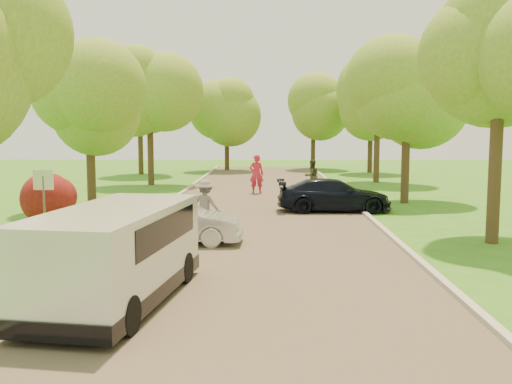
# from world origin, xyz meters

# --- Properties ---
(ground) EXTENTS (100.00, 100.00, 0.00)m
(ground) POSITION_xyz_m (0.00, 0.00, 0.00)
(ground) COLOR #35741B
(ground) RESTS_ON ground
(road) EXTENTS (8.00, 60.00, 0.01)m
(road) POSITION_xyz_m (0.00, 8.00, 0.01)
(road) COLOR #4C4438
(road) RESTS_ON ground
(curb_left) EXTENTS (0.18, 60.00, 0.12)m
(curb_left) POSITION_xyz_m (-4.05, 8.00, 0.06)
(curb_left) COLOR #B2AD9E
(curb_left) RESTS_ON ground
(curb_right) EXTENTS (0.18, 60.00, 0.12)m
(curb_right) POSITION_xyz_m (4.05, 8.00, 0.06)
(curb_right) COLOR #B2AD9E
(curb_right) RESTS_ON ground
(street_sign) EXTENTS (0.55, 0.06, 2.17)m
(street_sign) POSITION_xyz_m (-5.80, 4.00, 1.56)
(street_sign) COLOR #59595E
(street_sign) RESTS_ON ground
(red_shrub) EXTENTS (1.70, 1.70, 1.95)m
(red_shrub) POSITION_xyz_m (-6.30, 5.50, 1.10)
(red_shrub) COLOR #382619
(red_shrub) RESTS_ON ground
(tree_l_midb) EXTENTS (4.30, 4.20, 6.62)m
(tree_l_midb) POSITION_xyz_m (-6.81, 12.00, 4.59)
(tree_l_midb) COLOR #382619
(tree_l_midb) RESTS_ON ground
(tree_l_far) EXTENTS (4.92, 4.80, 7.79)m
(tree_l_far) POSITION_xyz_m (-6.39, 22.00, 5.47)
(tree_l_far) COLOR #382619
(tree_l_far) RESTS_ON ground
(tree_r_mida) EXTENTS (5.13, 5.00, 7.95)m
(tree_r_mida) POSITION_xyz_m (7.02, 5.00, 5.54)
(tree_r_mida) COLOR #382619
(tree_r_mida) RESTS_ON ground
(tree_r_midb) EXTENTS (4.51, 4.40, 7.01)m
(tree_r_midb) POSITION_xyz_m (6.60, 14.00, 4.88)
(tree_r_midb) COLOR #382619
(tree_r_midb) RESTS_ON ground
(tree_r_far) EXTENTS (5.33, 5.20, 8.34)m
(tree_r_far) POSITION_xyz_m (7.23, 24.00, 5.83)
(tree_r_far) COLOR #382619
(tree_r_far) RESTS_ON ground
(tree_bg_a) EXTENTS (5.12, 5.00, 7.72)m
(tree_bg_a) POSITION_xyz_m (-8.78, 30.00, 5.31)
(tree_bg_a) COLOR #382619
(tree_bg_a) RESTS_ON ground
(tree_bg_b) EXTENTS (5.12, 5.00, 7.95)m
(tree_bg_b) POSITION_xyz_m (8.22, 32.00, 5.54)
(tree_bg_b) COLOR #382619
(tree_bg_b) RESTS_ON ground
(tree_bg_c) EXTENTS (4.92, 4.80, 7.33)m
(tree_bg_c) POSITION_xyz_m (-2.79, 34.00, 5.02)
(tree_bg_c) COLOR #382619
(tree_bg_c) RESTS_ON ground
(tree_bg_d) EXTENTS (5.12, 5.00, 7.72)m
(tree_bg_d) POSITION_xyz_m (4.22, 36.00, 5.31)
(tree_bg_d) COLOR #382619
(tree_bg_d) RESTS_ON ground
(minivan) EXTENTS (2.56, 5.09, 1.82)m
(minivan) POSITION_xyz_m (-2.49, -0.90, 0.96)
(minivan) COLOR silver
(minivan) RESTS_ON ground
(silver_sedan) EXTENTS (3.83, 1.40, 1.25)m
(silver_sedan) POSITION_xyz_m (-2.30, 4.70, 0.63)
(silver_sedan) COLOR #B8B8BD
(silver_sedan) RESTS_ON ground
(dark_sedan) EXTENTS (4.57, 1.97, 1.31)m
(dark_sedan) POSITION_xyz_m (2.95, 11.28, 0.66)
(dark_sedan) COLOR black
(dark_sedan) RESTS_ON ground
(longboard) EXTENTS (0.45, 0.86, 0.10)m
(longboard) POSITION_xyz_m (-1.62, 6.21, 0.09)
(longboard) COLOR black
(longboard) RESTS_ON ground
(skateboarder) EXTENTS (1.16, 0.86, 1.61)m
(skateboarder) POSITION_xyz_m (-1.62, 6.21, 0.91)
(skateboarder) COLOR slate
(skateboarder) RESTS_ON longboard
(person_striped) EXTENTS (0.74, 0.49, 1.99)m
(person_striped) POSITION_xyz_m (-0.28, 17.62, 1.00)
(person_striped) COLOR red
(person_striped) RESTS_ON ground
(person_olive) EXTENTS (1.03, 0.96, 1.71)m
(person_olive) POSITION_xyz_m (2.58, 18.22, 0.85)
(person_olive) COLOR #32331F
(person_olive) RESTS_ON ground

